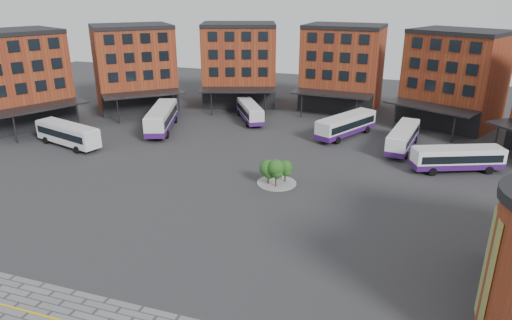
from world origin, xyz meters
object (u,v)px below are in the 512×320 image
(bus_c, at_px, (250,111))
(bus_d, at_px, (346,125))
(tree_island, at_px, (275,170))
(bus_e, at_px, (403,137))
(bus_a, at_px, (68,133))
(bus_f, at_px, (458,158))
(bus_b, at_px, (162,118))

(bus_c, height_order, bus_d, bus_d)
(tree_island, height_order, bus_e, tree_island)
(bus_e, bearing_deg, bus_a, -154.43)
(tree_island, bearing_deg, bus_c, 115.51)
(bus_c, relative_size, bus_f, 0.94)
(bus_a, xyz_separation_m, bus_c, (19.34, 19.98, -0.27))
(tree_island, bearing_deg, bus_d, 76.72)
(bus_a, relative_size, bus_b, 0.88)
(bus_c, height_order, bus_e, bus_e)
(bus_a, relative_size, bus_d, 0.99)
(tree_island, xyz_separation_m, bus_a, (-30.65, 3.71, 0.11))
(bus_c, distance_m, bus_d, 16.45)
(tree_island, distance_m, bus_c, 26.25)
(bus_d, distance_m, bus_e, 8.67)
(tree_island, distance_m, bus_b, 26.51)
(bus_e, bearing_deg, bus_f, -35.33)
(bus_c, xyz_separation_m, bus_e, (24.11, -6.74, 0.09))
(bus_c, bearing_deg, bus_f, -54.76)
(bus_a, bearing_deg, bus_e, -56.99)
(tree_island, xyz_separation_m, bus_b, (-22.22, 14.45, 0.19))
(bus_d, distance_m, bus_f, 17.23)
(tree_island, distance_m, bus_e, 21.24)
(bus_f, bearing_deg, bus_b, -117.69)
(bus_e, height_order, bus_f, bus_e)
(bus_d, height_order, bus_f, bus_d)
(tree_island, distance_m, bus_d, 20.79)
(bus_a, bearing_deg, bus_f, -65.84)
(bus_b, relative_size, bus_e, 1.15)
(tree_island, bearing_deg, bus_b, 146.96)
(bus_d, bearing_deg, bus_c, -164.80)
(tree_island, xyz_separation_m, bus_c, (-11.30, 23.69, -0.16))
(bus_e, xyz_separation_m, bus_f, (6.38, -6.15, -0.04))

